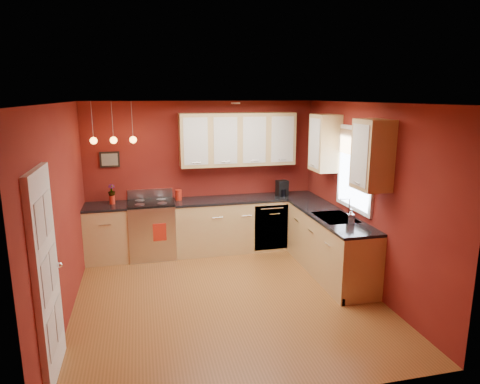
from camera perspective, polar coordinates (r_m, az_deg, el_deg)
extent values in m
plane|color=brown|center=(6.01, -1.81, -13.84)|extent=(4.20, 4.20, 0.00)
cube|color=white|center=(5.37, -2.01, 11.79)|extent=(4.00, 4.20, 0.02)
cube|color=maroon|center=(7.57, -5.02, 2.14)|extent=(4.00, 0.02, 2.60)
cube|color=maroon|center=(3.62, 4.74, -9.89)|extent=(4.00, 0.02, 2.60)
cube|color=maroon|center=(5.53, -22.68, -2.80)|extent=(0.02, 4.20, 2.60)
cube|color=maroon|center=(6.24, 16.40, -0.63)|extent=(0.02, 4.20, 2.60)
cube|color=tan|center=(7.44, -17.28, -5.35)|extent=(0.70, 0.60, 0.90)
cube|color=tan|center=(7.63, 0.88, -4.32)|extent=(2.54, 0.60, 0.90)
cube|color=tan|center=(6.73, 11.82, -6.96)|extent=(0.60, 2.10, 0.90)
cube|color=black|center=(7.31, -17.52, -1.85)|extent=(0.70, 0.62, 0.04)
cube|color=black|center=(7.50, 0.89, -0.89)|extent=(2.54, 0.62, 0.04)
cube|color=black|center=(6.59, 12.01, -3.11)|extent=(0.62, 2.10, 0.04)
cube|color=silver|center=(7.42, -11.64, -5.01)|extent=(0.76, 0.64, 0.92)
cube|color=black|center=(7.12, -11.57, -5.58)|extent=(0.55, 0.02, 0.32)
cylinder|color=silver|center=(7.04, -11.65, -3.75)|extent=(0.60, 0.02, 0.02)
cube|color=black|center=(7.29, -11.80, -1.45)|extent=(0.76, 0.60, 0.03)
cylinder|color=gray|center=(7.15, -13.22, -1.64)|extent=(0.16, 0.16, 0.01)
cylinder|color=gray|center=(7.15, -10.34, -1.49)|extent=(0.16, 0.16, 0.01)
cylinder|color=gray|center=(7.42, -13.23, -1.11)|extent=(0.16, 0.16, 0.01)
cylinder|color=gray|center=(7.42, -10.45, -0.97)|extent=(0.16, 0.16, 0.01)
cube|color=silver|center=(7.56, -11.90, -0.21)|extent=(0.76, 0.04, 0.16)
cube|color=silver|center=(7.46, 4.19, -4.75)|extent=(0.60, 0.02, 0.80)
cube|color=gray|center=(6.46, 12.57, -3.50)|extent=(0.50, 0.70, 0.05)
cube|color=black|center=(6.61, 11.93, -3.19)|extent=(0.42, 0.30, 0.02)
cube|color=black|center=(6.32, 13.22, -4.00)|extent=(0.42, 0.30, 0.02)
cylinder|color=white|center=(6.51, 14.38, -1.96)|extent=(0.02, 0.02, 0.28)
cylinder|color=white|center=(6.45, 13.89, -0.88)|extent=(0.16, 0.02, 0.02)
cube|color=white|center=(6.42, 15.14, 3.00)|extent=(0.04, 1.02, 1.22)
cube|color=white|center=(6.42, 15.02, 3.00)|extent=(0.01, 0.90, 1.10)
cube|color=#A67853|center=(6.36, 15.09, 6.28)|extent=(0.02, 0.96, 0.36)
cube|color=white|center=(4.50, -24.42, -10.18)|extent=(0.06, 0.82, 2.05)
cube|color=silver|center=(4.14, -25.13, -3.75)|extent=(0.00, 0.28, 0.40)
cube|color=silver|center=(4.48, -24.22, -2.48)|extent=(0.00, 0.28, 0.40)
cube|color=silver|center=(4.32, -24.43, -10.78)|extent=(0.00, 0.28, 0.40)
cube|color=silver|center=(4.64, -23.60, -9.04)|extent=(0.00, 0.28, 0.40)
cube|color=silver|center=(4.55, -23.77, -17.16)|extent=(0.00, 0.28, 0.40)
cube|color=silver|center=(4.86, -23.01, -15.09)|extent=(0.00, 0.28, 0.40)
sphere|color=white|center=(4.79, -22.94, -8.94)|extent=(0.06, 0.06, 0.06)
cube|color=tan|center=(7.42, -0.30, 7.04)|extent=(2.00, 0.35, 0.90)
cube|color=tan|center=(6.33, 13.95, 5.68)|extent=(0.35, 1.95, 0.90)
cube|color=black|center=(7.44, -16.98, 4.17)|extent=(0.32, 0.03, 0.26)
cylinder|color=gray|center=(7.07, -19.12, 8.91)|extent=(0.01, 0.01, 0.60)
sphere|color=#FFA53F|center=(7.09, -18.94, 6.49)|extent=(0.11, 0.11, 0.11)
cylinder|color=gray|center=(7.04, -16.66, 9.06)|extent=(0.01, 0.01, 0.60)
sphere|color=#FFA53F|center=(7.07, -16.51, 6.64)|extent=(0.11, 0.11, 0.11)
cylinder|color=gray|center=(7.03, -14.20, 9.20)|extent=(0.01, 0.01, 0.60)
sphere|color=#FFA53F|center=(7.06, -14.06, 6.77)|extent=(0.11, 0.11, 0.11)
cylinder|color=#B12213|center=(7.37, -8.20, -0.45)|extent=(0.11, 0.11, 0.16)
cylinder|color=#B12213|center=(7.35, -8.22, 0.23)|extent=(0.12, 0.12, 0.02)
cylinder|color=#B12213|center=(7.35, -16.69, -0.99)|extent=(0.09, 0.09, 0.14)
imported|color=#B12213|center=(7.31, -16.76, 0.19)|extent=(0.13, 0.13, 0.20)
cube|color=black|center=(7.65, 5.62, 0.53)|extent=(0.21, 0.19, 0.27)
cylinder|color=black|center=(7.61, 5.74, -0.10)|extent=(0.12, 0.12, 0.13)
imported|color=white|center=(6.15, 14.54, -3.16)|extent=(0.11, 0.12, 0.21)
cube|color=#B12213|center=(7.09, -10.66, -5.30)|extent=(0.21, 0.01, 0.29)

